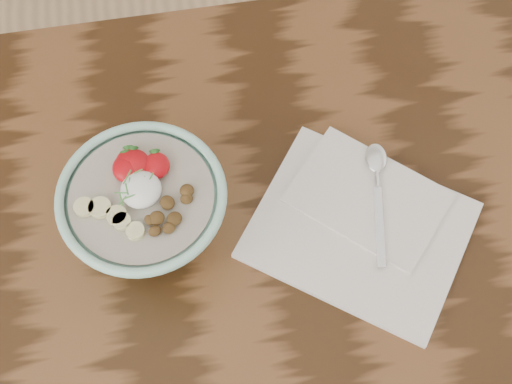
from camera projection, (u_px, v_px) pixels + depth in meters
table at (301, 288)px, 101.32cm from camera, size 160.00×90.00×75.00cm
breakfast_bowl at (146, 210)px, 88.79cm from camera, size 20.65×20.65×13.44cm
napkin at (361, 223)px, 94.89cm from camera, size 34.65×33.54×1.66cm
spoon at (377, 175)px, 96.57cm from camera, size 5.50×18.20×0.95cm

